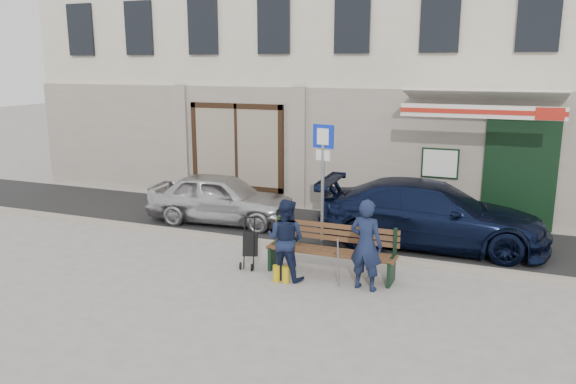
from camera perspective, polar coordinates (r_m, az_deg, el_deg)
The scene contains 11 objects.
ground at distance 10.44m, azimuth -1.46°, elevation -8.42°, with size 80.00×80.00×0.00m, color #9E9991.
asphalt_lane at distance 13.19m, azimuth 3.88°, elevation -3.85°, with size 60.00×3.20×0.01m, color #282828.
curb at distance 11.73m, azimuth 1.45°, elevation -5.69°, with size 60.00×0.18×0.12m, color #9E9384.
building at distance 17.85m, azimuth 9.72°, elevation 16.47°, with size 20.00×8.27×10.00m.
car_silver at distance 13.74m, azimuth -6.79°, elevation -0.62°, with size 1.44×3.59×1.22m, color silver.
car_navy at distance 12.26m, azimuth 14.34°, elevation -2.19°, with size 1.93×4.76×1.38m, color black.
parking_sign at distance 11.52m, azimuth 3.56°, elevation 2.58°, with size 0.48×0.14×2.60m.
bench at distance 10.33m, azimuth 4.15°, elevation -5.97°, with size 2.40×1.17×0.98m.
man at distance 9.64m, azimuth 7.94°, elevation -5.34°, with size 0.58×0.38×1.59m, color #151E3B.
woman at distance 10.03m, azimuth -0.24°, elevation -4.83°, with size 0.72×0.56×1.48m, color #151D39.
stroller at distance 10.71m, azimuth -3.87°, elevation -5.46°, with size 0.34×0.44×0.96m.
Camera 1 is at (3.86, -8.93, 3.78)m, focal length 35.00 mm.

